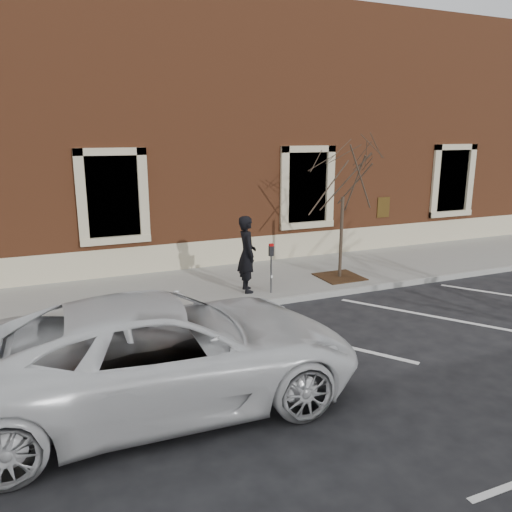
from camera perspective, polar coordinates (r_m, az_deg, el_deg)
name	(u,v)px	position (r m, az deg, el deg)	size (l,w,h in m)	color
ground	(266,305)	(12.21, 1.11, -5.64)	(120.00, 120.00, 0.00)	#28282B
sidewalk_near	(240,283)	(13.72, -1.89, -3.10)	(40.00, 3.50, 0.15)	gray
curb_near	(266,303)	(12.14, 1.21, -5.38)	(40.00, 0.12, 0.15)	#9E9E99
parking_stripes	(310,338)	(10.37, 6.15, -9.32)	(28.00, 4.40, 0.01)	silver
building_civic	(179,136)	(18.84, -8.79, 13.45)	(40.00, 8.62, 8.00)	brown
man	(247,254)	(12.53, -1.04, 0.22)	(0.71, 0.47, 1.94)	black
parking_meter	(271,259)	(12.42, 1.74, -0.34)	(0.12, 0.09, 1.27)	#595B60
tree_grate	(339,277)	(14.18, 9.52, -2.35)	(1.15, 1.15, 0.03)	#3F2714
sapling	(344,174)	(13.67, 10.00, 9.23)	(2.46, 2.46, 4.10)	#403627
white_truck	(165,351)	(7.85, -10.39, -10.67)	(2.79, 6.06, 1.68)	silver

